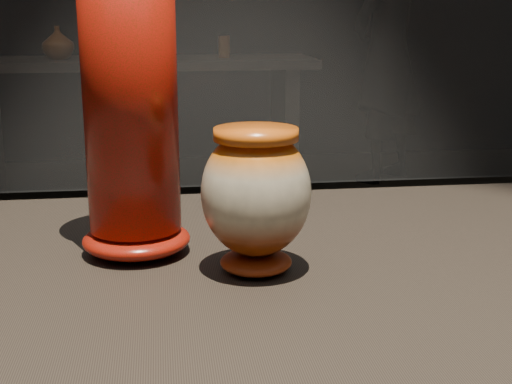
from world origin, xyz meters
TOP-DOWN VIEW (x-y plane):
  - main_vase at (-0.11, 0.06)m, footprint 0.15×0.15m
  - tall_vase at (-0.24, 0.14)m, footprint 0.13×0.13m
  - back_shelf at (-0.33, 3.45)m, footprint 2.00×0.60m
  - back_vase_left at (-0.75, 3.42)m, footprint 0.19×0.19m
  - back_vase_mid at (-0.21, 3.43)m, footprint 0.25×0.25m
  - back_vase_right at (0.16, 3.42)m, footprint 0.06×0.06m
  - visitor at (1.33, 4.08)m, footprint 0.76×0.74m

SIDE VIEW (x-z plane):
  - back_shelf at x=-0.33m, z-range 0.19..1.09m
  - visitor at x=1.33m, z-range 0.00..1.77m
  - back_vase_right at x=0.16m, z-range 0.90..1.02m
  - main_vase at x=-0.11m, z-range 0.91..1.06m
  - back_vase_left at x=-0.75m, z-range 0.90..1.08m
  - back_vase_mid at x=-0.21m, z-range 0.90..1.10m
  - tall_vase at x=-0.24m, z-range 0.89..1.29m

